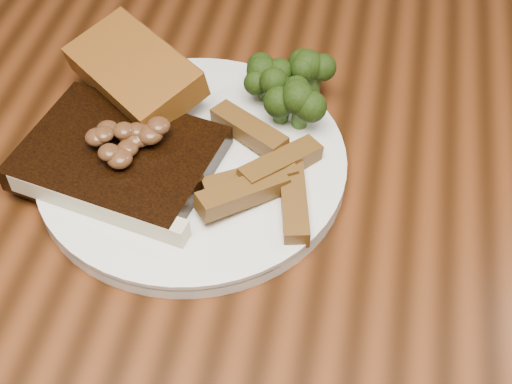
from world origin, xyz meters
TOP-DOWN VIEW (x-y plane):
  - dining_table at (0.00, 0.00)m, footprint 1.60×0.90m
  - chair_far at (-0.21, 0.56)m, footprint 0.42×0.42m
  - plate at (-0.07, 0.05)m, footprint 0.26×0.26m
  - steak at (-0.13, 0.03)m, footprint 0.17×0.14m
  - steak_bone at (-0.13, -0.02)m, footprint 0.15×0.04m
  - mushroom_pile at (-0.12, 0.04)m, footprint 0.06×0.06m
  - garlic_bread at (-0.14, 0.11)m, footprint 0.14×0.13m
  - potato_wedges at (-0.01, 0.04)m, footprint 0.10×0.10m
  - broccoli_cluster at (-0.01, 0.13)m, footprint 0.08×0.08m

SIDE VIEW (x-z plane):
  - chair_far at x=-0.21m, z-range 0.04..0.89m
  - dining_table at x=0.00m, z-range 0.28..1.03m
  - plate at x=-0.07m, z-range 0.75..0.76m
  - steak_bone at x=-0.13m, z-range 0.76..0.78m
  - steak at x=-0.13m, z-range 0.76..0.78m
  - potato_wedges at x=-0.01m, z-range 0.76..0.79m
  - garlic_bread at x=-0.14m, z-range 0.76..0.79m
  - broccoli_cluster at x=-0.01m, z-range 0.76..0.80m
  - mushroom_pile at x=-0.12m, z-range 0.78..0.81m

